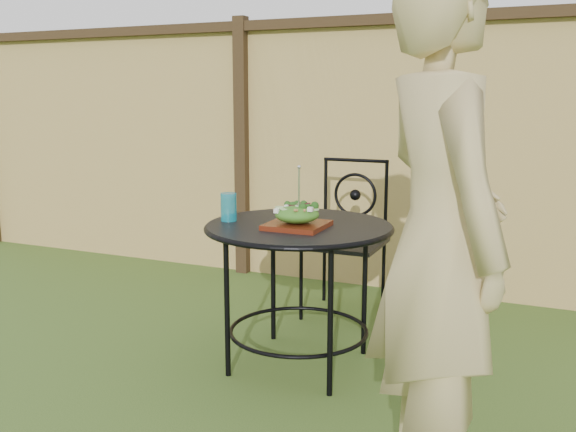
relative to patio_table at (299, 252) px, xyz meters
The scene contains 8 objects.
fence 1.53m from the patio_table, 80.52° to the left, with size 8.00×0.12×1.90m.
patio_table is the anchor object (origin of this frame).
patio_chair 0.88m from the patio_table, 92.67° to the left, with size 0.46×0.46×0.95m.
diner 1.18m from the patio_table, 44.14° to the right, with size 0.64×0.42×1.76m, color tan.
salad_plate 0.17m from the patio_table, 73.60° to the right, with size 0.27×0.27×0.02m, color #48130A.
salad 0.22m from the patio_table, 73.60° to the right, with size 0.21×0.21×0.08m, color #235614.
fork 0.34m from the patio_table, 67.34° to the right, with size 0.01×0.01×0.18m, color silver.
drinking_glass 0.42m from the patio_table, behind, with size 0.08×0.08×0.14m, color #0C7B91.
Camera 1 is at (0.93, -2.10, 1.34)m, focal length 40.00 mm.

